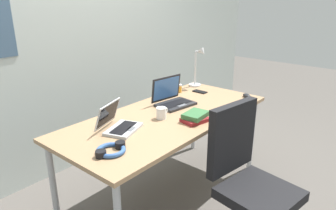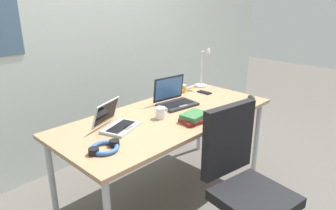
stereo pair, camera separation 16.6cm
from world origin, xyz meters
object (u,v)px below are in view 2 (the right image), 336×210
Objects in this scene: laptop_front_left at (175,99)px; pill_bottle at (184,88)px; computer_mouse at (251,97)px; headphones at (104,148)px; coffee_mug at (161,113)px; desk_lamp at (204,68)px; laptop_center at (116,123)px; book_stack at (194,118)px; office_chair at (244,195)px; cell_phone at (204,92)px.

laptop_front_left is 0.36m from pill_bottle.
computer_mouse is 0.63m from pill_bottle.
coffee_mug reaches higher than headphones.
desk_lamp is 5.07× the size of pill_bottle.
laptop_front_left is at bearing -165.40° from desk_lamp.
desk_lamp is 1.22× the size of laptop_center.
computer_mouse is 0.43× the size of book_stack.
computer_mouse is at bearing -34.24° from laptop_front_left.
computer_mouse is at bearing -2.66° from book_stack.
pill_bottle is 0.70× the size of coffee_mug.
laptop_center is 0.99m from office_chair.
book_stack reaches higher than computer_mouse.
cell_phone is 0.20m from pill_bottle.
computer_mouse is at bearing -71.16° from cell_phone.
computer_mouse is at bearing -5.44° from headphones.
office_chair is at bearing -99.42° from book_stack.
laptop_front_left reaches higher than computer_mouse.
coffee_mug is 0.12× the size of office_chair.
book_stack is at bearing -61.78° from coffee_mug.
cell_phone is at bearing 2.85° from laptop_front_left.
laptop_front_left is 0.33m from coffee_mug.
desk_lamp reaches higher than laptop_center.
pill_bottle reaches higher than computer_mouse.
laptop_center reaches higher than coffee_mug.
headphones is (-0.25, -0.21, -0.02)m from laptop_center.
laptop_front_left is at bearing 15.84° from headphones.
laptop_front_left reaches higher than coffee_mug.
computer_mouse is 0.71× the size of cell_phone.
book_stack is at bearing -146.20° from desk_lamp.
computer_mouse reaches higher than cell_phone.
laptop_front_left is 0.35× the size of office_chair.
laptop_front_left is at bearing 63.76° from book_stack.
cell_phone is at bearing 51.75° from office_chair.
laptop_front_left reaches higher than pill_bottle.
office_chair reaches higher than computer_mouse.
laptop_front_left reaches higher than book_stack.
desk_lamp is 4.17× the size of computer_mouse.
computer_mouse is 0.44m from cell_phone.
book_stack is 0.23× the size of office_chair.
headphones is 0.61m from coffee_mug.
pill_bottle reaches higher than cell_phone.
computer_mouse is 0.76m from book_stack.
desk_lamp is at bearing 14.60° from laptop_front_left.
laptop_center is at bearing 115.02° from office_chair.
laptop_front_left reaches higher than headphones.
cell_phone is (-0.15, -0.13, -0.19)m from desk_lamp.
book_stack is 0.64m from office_chair.
laptop_center is at bearing 145.89° from book_stack.
office_chair is (-0.70, -0.89, -0.35)m from cell_phone.
laptop_front_left is 1.59× the size of headphones.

